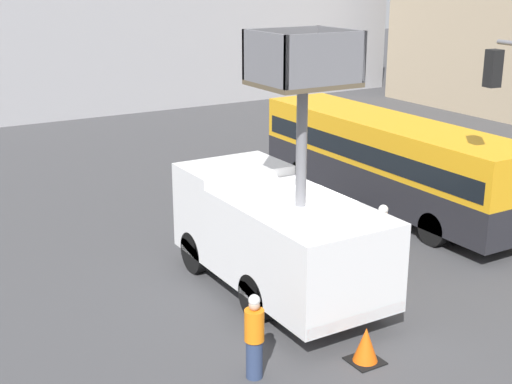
% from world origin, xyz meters
% --- Properties ---
extents(ground_plane, '(120.00, 120.00, 0.00)m').
position_xyz_m(ground_plane, '(0.00, 0.00, 0.00)').
color(ground_plane, '#424244').
extents(building_backdrop_far, '(44.00, 10.00, 10.19)m').
position_xyz_m(building_backdrop_far, '(0.00, 27.99, 5.10)').
color(building_backdrop_far, '#9E9EA3').
rests_on(building_backdrop_far, ground_plane).
extents(utility_truck, '(2.60, 6.13, 6.30)m').
position_xyz_m(utility_truck, '(-0.81, 0.13, 1.60)').
color(utility_truck, white).
rests_on(utility_truck, ground_plane).
extents(city_bus, '(2.42, 10.59, 2.93)m').
position_xyz_m(city_bus, '(5.69, 3.71, 1.72)').
color(city_bus, '#232328').
rests_on(city_bus, ground_plane).
extents(road_worker_near_truck, '(0.38, 0.38, 1.74)m').
position_xyz_m(road_worker_near_truck, '(-3.20, -2.86, 0.86)').
color(road_worker_near_truck, navy).
rests_on(road_worker_near_truck, ground_plane).
extents(road_worker_directing, '(0.38, 0.38, 1.90)m').
position_xyz_m(road_worker_directing, '(1.99, -0.42, 0.96)').
color(road_worker_directing, navy).
rests_on(road_worker_directing, ground_plane).
extents(traffic_cone_mid_road, '(0.65, 0.65, 0.75)m').
position_xyz_m(traffic_cone_mid_road, '(-1.01, -3.51, 0.35)').
color(traffic_cone_mid_road, black).
rests_on(traffic_cone_mid_road, ground_plane).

